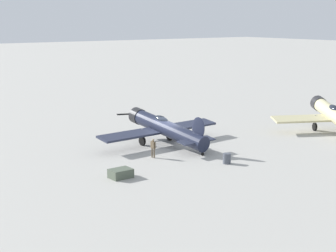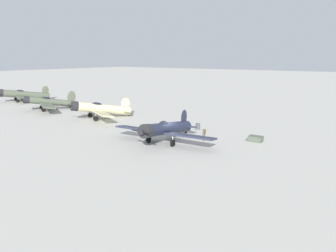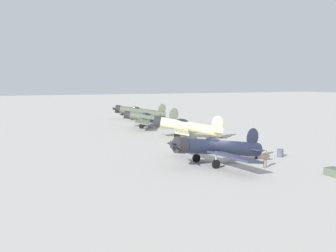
# 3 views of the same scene
# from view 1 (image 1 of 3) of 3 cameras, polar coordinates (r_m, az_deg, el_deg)

# --- Properties ---
(ground_plane) EXTENTS (400.00, 400.00, 0.00)m
(ground_plane) POSITION_cam_1_polar(r_m,az_deg,el_deg) (47.17, 0.00, -2.14)
(ground_plane) COLOR #A8A59E
(airplane_foreground) EXTENTS (12.47, 10.24, 3.22)m
(airplane_foreground) POSITION_cam_1_polar(r_m,az_deg,el_deg) (47.22, -0.40, -0.19)
(airplane_foreground) COLOR #1E2338
(airplane_foreground) RESTS_ON ground_plane
(airplane_mid_apron) EXTENTS (11.82, 10.12, 3.14)m
(airplane_mid_apron) POSITION_cam_1_polar(r_m,az_deg,el_deg) (54.96, 17.35, 0.98)
(airplane_mid_apron) COLOR beige
(airplane_mid_apron) RESTS_ON ground_plane
(ground_crew_mechanic) EXTENTS (0.24, 0.60, 1.56)m
(ground_crew_mechanic) POSITION_cam_1_polar(r_m,az_deg,el_deg) (43.07, -1.59, -2.17)
(ground_crew_mechanic) COLOR brown
(ground_crew_mechanic) RESTS_ON ground_plane
(equipment_crate) EXTENTS (1.57, 1.18, 0.63)m
(equipment_crate) POSITION_cam_1_polar(r_m,az_deg,el_deg) (38.04, -5.04, -5.03)
(equipment_crate) COLOR #4C5647
(equipment_crate) RESTS_ON ground_plane
(fuel_drum) EXTENTS (0.65, 0.65, 0.80)m
(fuel_drum) POSITION_cam_1_polar(r_m,az_deg,el_deg) (41.73, 6.26, -3.45)
(fuel_drum) COLOR #474C56
(fuel_drum) RESTS_ON ground_plane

